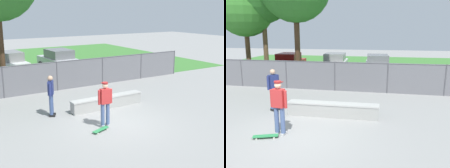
# 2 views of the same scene
# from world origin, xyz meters

# --- Properties ---
(ground_plane) EXTENTS (80.00, 80.00, 0.00)m
(ground_plane) POSITION_xyz_m (0.00, 0.00, 0.00)
(ground_plane) COLOR gray
(grass_strip) EXTENTS (30.04, 20.00, 0.02)m
(grass_strip) POSITION_xyz_m (0.00, 16.52, 0.01)
(grass_strip) COLOR #3D7A33
(grass_strip) RESTS_ON ground
(concrete_ledge) EXTENTS (3.71, 0.54, 0.57)m
(concrete_ledge) POSITION_xyz_m (0.83, 1.97, 0.29)
(concrete_ledge) COLOR #999993
(concrete_ledge) RESTS_ON ground
(skateboarder) EXTENTS (0.60, 0.33, 1.84)m
(skateboarder) POSITION_xyz_m (-0.49, -0.09, 1.03)
(skateboarder) COLOR beige
(skateboarder) RESTS_ON ground
(skateboard) EXTENTS (0.82, 0.46, 0.09)m
(skateboard) POSITION_xyz_m (-0.87, -0.40, 0.07)
(skateboard) COLOR #2D8C4C
(skateboard) RESTS_ON ground
(chainlink_fence) EXTENTS (18.11, 0.07, 1.70)m
(chainlink_fence) POSITION_xyz_m (0.00, 6.22, 0.93)
(chainlink_fence) COLOR #4C4C51
(chainlink_fence) RESTS_ON ground
(car_white) EXTENTS (2.23, 4.31, 1.66)m
(car_white) POSITION_xyz_m (-1.28, 12.37, 0.84)
(car_white) COLOR silver
(car_white) RESTS_ON ground
(car_silver) EXTENTS (2.23, 4.31, 1.66)m
(car_silver) POSITION_xyz_m (2.27, 11.64, 0.84)
(car_silver) COLOR #B7BABF
(car_silver) RESTS_ON ground
(bystander) EXTENTS (0.40, 0.54, 1.82)m
(bystander) POSITION_xyz_m (-1.85, 2.24, 1.01)
(bystander) COLOR black
(bystander) RESTS_ON ground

